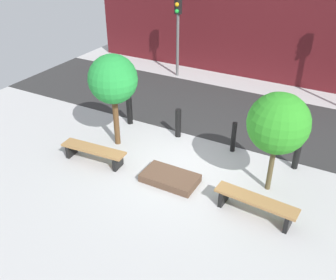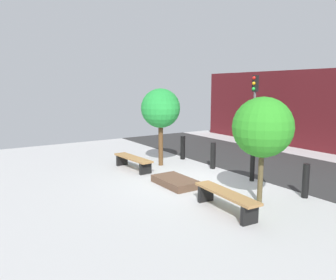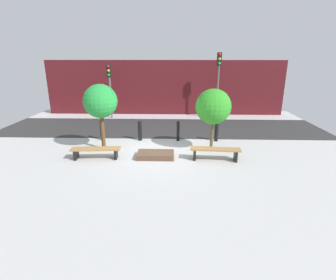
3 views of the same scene
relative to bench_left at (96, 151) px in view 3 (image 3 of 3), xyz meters
The scene contains 14 objects.
ground_plane 2.51m from the bench_left, 19.06° to the left, with size 18.00×18.00×0.00m, color #B3B3B3.
road_strip 5.35m from the bench_left, 63.84° to the left, with size 18.00×4.23×0.01m, color #2D2D2D.
building_facade 9.11m from the bench_left, 74.79° to the left, with size 16.20×0.50×3.66m, color #511419.
bench_left is the anchor object (origin of this frame).
bench_right 4.71m from the bench_left, ahead, with size 1.98×0.56×0.48m.
planter_bed 2.37m from the bench_left, ahead, with size 1.47×0.84×0.21m, color brown.
tree_behind_left_bench 2.11m from the bench_left, 90.00° to the left, with size 1.42×1.42×2.82m.
tree_behind_right_bench 5.10m from the bench_left, 13.70° to the left, with size 1.48×1.48×2.65m.
bollard_far_left 2.47m from the bench_left, 99.32° to the left, with size 0.19×0.19×0.94m, color black.
bollard_left 2.83m from the bench_left, 59.42° to the left, with size 0.19×0.19×0.94m, color black.
bollard_center 4.08m from the bench_left, 36.61° to the left, with size 0.14×0.14×0.95m, color black.
bollard_right 5.66m from the bench_left, 25.45° to the left, with size 0.17×0.17×0.91m, color black.
traffic_light_west 7.56m from the bench_left, 98.50° to the left, with size 0.28×0.27×3.42m.
traffic_light_mid_west 9.57m from the bench_left, 51.19° to the left, with size 0.28×0.27×4.13m.
Camera 3 is at (0.81, -10.47, 3.91)m, focal length 28.00 mm.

